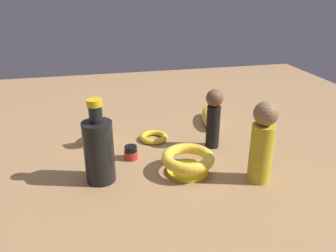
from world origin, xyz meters
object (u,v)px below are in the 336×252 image
Objects in this scene: nail_polish_jar at (131,153)px; banana at (209,117)px; cat_figurine at (95,132)px; person_figure_adult at (262,142)px; bottle_tall at (99,149)px; person_figure_child at (214,116)px; bowl at (188,160)px; bangle at (154,137)px.

banana is at bearing -56.56° from nail_polish_jar.
person_figure_adult is at bearing -128.41° from cat_figurine.
banana is 0.50m from bottle_tall.
person_figure_child is at bearing -71.21° from bottle_tall.
bowl is at bearing -93.44° from bottle_tall.
banana is 1.24× the size of bowl.
bangle is (-0.09, 0.22, -0.01)m from banana.
person_figure_child is at bearing 177.74° from banana.
person_figure_adult reaches higher than nail_polish_jar.
bowl is 0.66× the size of person_figure_adult.
bottle_tall is at bearing 108.79° from person_figure_child.
bangle is at bearing -97.71° from cat_figurine.
cat_figurine is at bearing 35.63° from nail_polish_jar.
person_figure_child is (0.02, -0.26, 0.08)m from nail_polish_jar.
bowl is 0.77× the size of person_figure_child.
bottle_tall is 0.24m from bowl.
bottle_tall is at bearing 136.85° from nail_polish_jar.
person_figure_adult is at bearing -166.47° from banana.
banana is 0.36m from bowl.
cat_figurine reaches higher than bangle.
bowl is (-0.22, -0.05, 0.03)m from bangle.
bangle is 0.63× the size of bowl.
cat_figurine is at bearing 1.66° from bottle_tall.
nail_polish_jar is at bearing 52.04° from bowl.
nail_polish_jar is 0.44× the size of bangle.
bowl is at bearing 138.41° from person_figure_child.
nail_polish_jar is 0.37m from banana.
cat_figurine is at bearing 51.59° from person_figure_adult.
bottle_tall is at bearing 140.46° from banana.
person_figure_adult is (-0.32, -0.41, 0.07)m from cat_figurine.
cat_figurine is (-0.07, 0.41, 0.01)m from banana.
cat_figurine is at bearing 72.43° from person_figure_child.
person_figure_child reaches higher than cat_figurine.
person_figure_child is 0.22m from person_figure_adult.
person_figure_adult reaches higher than person_figure_child.
bottle_tall reaches higher than person_figure_adult.
cat_figurine is 0.57× the size of person_figure_adult.
banana is 0.24m from bangle.
person_figure_child is at bearing -117.19° from bangle.
bottle_tall reaches higher than bangle.
cat_figurine is (0.13, 0.10, 0.02)m from nail_polish_jar.
bangle is (0.11, -0.09, -0.01)m from nail_polish_jar.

